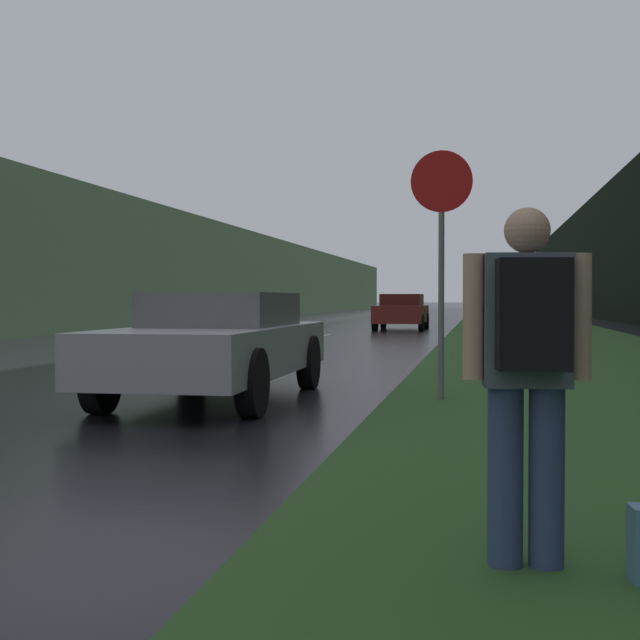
{
  "coord_description": "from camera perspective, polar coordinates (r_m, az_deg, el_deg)",
  "views": [
    {
      "loc": [
        5.07,
        0.48,
        1.2
      ],
      "look_at": [
        2.15,
        16.49,
        0.82
      ],
      "focal_mm": 50.0,
      "sensor_mm": 36.0,
      "label": 1
    }
  ],
  "objects": [
    {
      "name": "lane_stripe_c",
      "position": [
        15.02,
        -9.43,
        -3.23
      ],
      "size": [
        0.12,
        3.0,
        0.01
      ],
      "primitive_type": "cube",
      "color": "silver",
      "rests_on": "ground_plane"
    },
    {
      "name": "treeline_far_side",
      "position": [
        51.77,
        -6.53,
        3.01
      ],
      "size": [
        2.0,
        140.0,
        5.4
      ],
      "primitive_type": "cube",
      "color": "black",
      "rests_on": "ground_plane"
    },
    {
      "name": "car_passing_near",
      "position": [
        10.7,
        -6.51,
        -1.45
      ],
      "size": [
        1.84,
        4.79,
        1.28
      ],
      "rotation": [
        0.0,
        0.0,
        3.14
      ],
      "color": "#9E9EA3",
      "rests_on": "ground_plane"
    },
    {
      "name": "grass_verge",
      "position": [
        39.59,
        13.04,
        -0.4
      ],
      "size": [
        6.0,
        240.0,
        0.02
      ],
      "primitive_type": "cube",
      "color": "#2D5123",
      "rests_on": "ground_plane"
    },
    {
      "name": "lane_stripe_d",
      "position": [
        21.73,
        -3.17,
        -1.8
      ],
      "size": [
        0.12,
        3.0,
        0.01
      ],
      "primitive_type": "cube",
      "color": "silver",
      "rests_on": "ground_plane"
    },
    {
      "name": "hitchhiker_with_backpack",
      "position": [
        3.99,
        13.15,
        -2.67
      ],
      "size": [
        0.56,
        0.42,
        1.6
      ],
      "rotation": [
        0.0,
        0.0,
        0.09
      ],
      "color": "navy",
      "rests_on": "ground_plane"
    },
    {
      "name": "stop_sign",
      "position": [
        10.61,
        7.78,
        4.78
      ],
      "size": [
        0.73,
        0.07,
        2.95
      ],
      "color": "slate",
      "rests_on": "ground_plane"
    },
    {
      "name": "treeline_near_side",
      "position": [
        50.22,
        19.4,
        4.32
      ],
      "size": [
        2.0,
        140.0,
        7.73
      ],
      "primitive_type": "cube",
      "color": "black",
      "rests_on": "ground_plane"
    },
    {
      "name": "lane_stripe_e",
      "position": [
        28.57,
        0.11,
        -1.04
      ],
      "size": [
        0.12,
        3.0,
        0.01
      ],
      "primitive_type": "cube",
      "color": "silver",
      "rests_on": "ground_plane"
    },
    {
      "name": "car_passing_far",
      "position": [
        34.94,
        5.25,
        0.55
      ],
      "size": [
        1.94,
        4.74,
        1.39
      ],
      "rotation": [
        0.0,
        0.0,
        3.14
      ],
      "color": "maroon",
      "rests_on": "ground_plane"
    }
  ]
}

